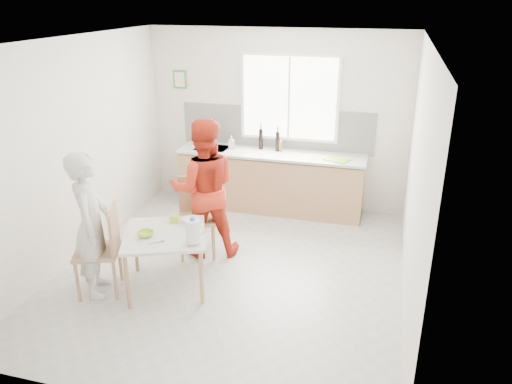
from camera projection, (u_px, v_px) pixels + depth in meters
The scene contains 21 objects.
ground at pixel (233, 270), 6.10m from camera, with size 4.50×4.50×0.00m, color #B7B7B2.
room_shell at pixel (230, 140), 5.49m from camera, with size 4.50×4.50×4.50m.
window at pixel (289, 98), 7.42m from camera, with size 1.50×0.06×1.30m.
backsplash at pixel (276, 128), 7.65m from camera, with size 3.00×0.02×0.65m, color white.
picture_frame at pixel (180, 79), 7.78m from camera, with size 0.22×0.03×0.28m.
kitchen_counter at pixel (271, 184), 7.69m from camera, with size 2.84×0.64×1.37m.
dining_table at pixel (165, 239), 5.54m from camera, with size 1.15×1.15×0.68m.
chair_left at pixel (103, 246), 5.49m from camera, with size 0.61×0.61×1.01m.
chair_far at pixel (197, 212), 6.36m from camera, with size 0.60×0.60×1.00m.
person_white at pixel (91, 225), 5.38m from camera, with size 0.60×0.39×1.65m, color silver.
person_red at pixel (204, 189), 6.21m from camera, with size 0.86×0.67×1.78m, color red.
bowl_green at pixel (145, 234), 5.44m from camera, with size 0.18×0.18×0.06m, color #A5D431.
bowl_white at pixel (192, 220), 5.77m from camera, with size 0.20×0.20×0.05m, color silver.
milk_jug at pixel (193, 231), 5.23m from camera, with size 0.22×0.16×0.28m.
green_box at pixel (174, 219), 5.77m from camera, with size 0.10×0.10×0.09m, color #9CCF2F.
spoon at pixel (156, 242), 5.30m from camera, with size 0.01×0.01×0.16m, color #A5A5AA.
cutting_board at pixel (337, 159), 7.17m from camera, with size 0.35×0.25×0.01m, color #75BD2B.
wine_bottle_a at pixel (261, 139), 7.62m from camera, with size 0.07×0.07×0.32m, color black.
wine_bottle_b at pixel (278, 141), 7.53m from camera, with size 0.07×0.07×0.30m, color black.
jar_amber at pixel (280, 146), 7.55m from camera, with size 0.06×0.06×0.16m, color olive.
soap_bottle at pixel (231, 142), 7.66m from camera, with size 0.09×0.09×0.20m, color #999999.
Camera 1 is at (1.68, -5.05, 3.15)m, focal length 35.00 mm.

